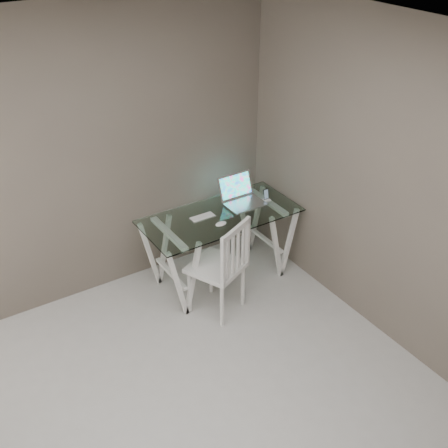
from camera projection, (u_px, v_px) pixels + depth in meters
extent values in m
cube|color=white|center=(194.00, 73.00, 2.51)|extent=(4.00, 4.50, 0.02)
cube|color=#61564C|center=(68.00, 165.00, 4.83)|extent=(4.00, 0.02, 2.70)
cube|color=#61564C|center=(435.00, 213.00, 4.13)|extent=(0.02, 4.50, 2.70)
cube|color=silver|center=(220.00, 216.00, 5.30)|extent=(1.50, 0.70, 0.01)
cube|color=white|center=(171.00, 266.00, 5.24)|extent=(0.24, 0.62, 0.72)
cube|color=white|center=(266.00, 233.00, 5.75)|extent=(0.24, 0.62, 0.72)
cube|color=silver|center=(216.00, 267.00, 5.05)|extent=(0.58, 0.58, 0.04)
cylinder|color=silver|center=(222.00, 306.00, 4.97)|extent=(0.04, 0.04, 0.45)
cylinder|color=silver|center=(243.00, 285.00, 5.22)|extent=(0.04, 0.04, 0.45)
cylinder|color=silver|center=(190.00, 292.00, 5.13)|extent=(0.04, 0.04, 0.45)
cylinder|color=silver|center=(211.00, 273.00, 5.39)|extent=(0.04, 0.04, 0.45)
cube|color=silver|center=(236.00, 251.00, 4.83)|extent=(0.41, 0.21, 0.49)
cube|color=silver|center=(245.00, 204.00, 5.46)|extent=(0.37, 0.26, 0.02)
cube|color=#19D899|center=(235.00, 186.00, 5.52)|extent=(0.37, 0.10, 0.24)
cube|color=silver|center=(202.00, 217.00, 5.26)|extent=(0.25, 0.11, 0.01)
ellipsoid|color=silver|center=(221.00, 224.00, 5.12)|extent=(0.11, 0.07, 0.04)
cube|color=white|center=(266.00, 200.00, 5.53)|extent=(0.06, 0.06, 0.01)
cube|color=black|center=(266.00, 194.00, 5.51)|extent=(0.05, 0.03, 0.11)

